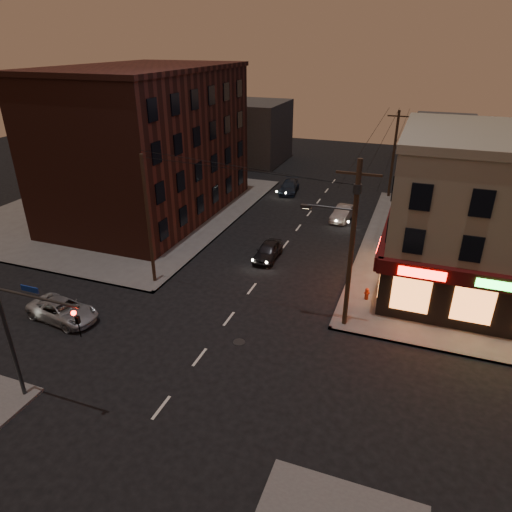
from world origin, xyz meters
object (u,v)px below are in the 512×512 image
at_px(sedan_near, 268,251).
at_px(sedan_mid, 343,213).
at_px(suv_cross, 63,310).
at_px(sedan_far, 289,187).
at_px(fire_hydrant, 367,293).

relative_size(sedan_near, sedan_mid, 0.95).
relative_size(suv_cross, sedan_mid, 1.12).
distance_m(sedan_mid, sedan_far, 9.71).
height_order(suv_cross, sedan_near, sedan_near).
distance_m(suv_cross, fire_hydrant, 19.22).
bearing_deg(suv_cross, sedan_mid, -22.40).
bearing_deg(sedan_near, sedan_far, 100.17).
height_order(suv_cross, sedan_far, sedan_far).
height_order(suv_cross, sedan_mid, sedan_mid).
xyz_separation_m(sedan_near, sedan_far, (-3.33, 16.94, -0.01)).
relative_size(suv_cross, sedan_near, 1.18).
xyz_separation_m(sedan_far, fire_hydrant, (11.48, -20.75, -0.06)).
height_order(suv_cross, fire_hydrant, suv_cross).
height_order(sedan_near, sedan_mid, sedan_mid).
distance_m(sedan_far, fire_hydrant, 23.71).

